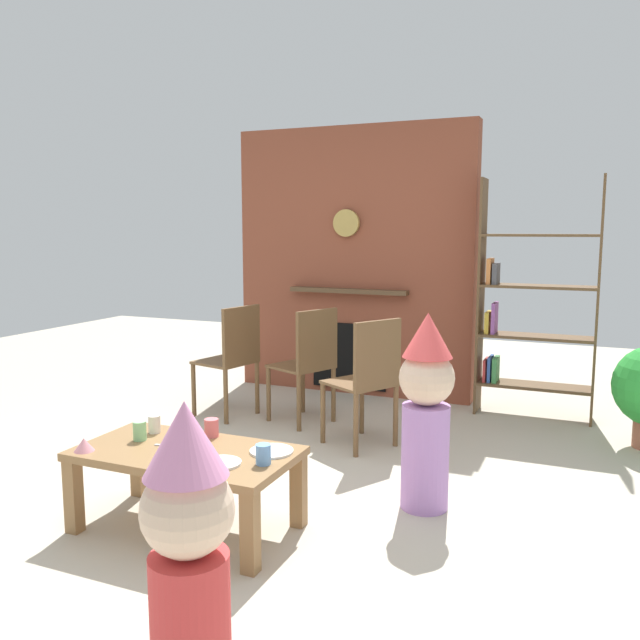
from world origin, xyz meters
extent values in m
plane|color=#BCB29E|center=(0.00, 0.00, 0.00)|extent=(12.00, 12.00, 0.00)
cube|color=brown|center=(-0.46, 2.60, 1.20)|extent=(2.20, 0.18, 2.40)
cube|color=black|center=(-0.46, 2.50, 0.35)|extent=(0.70, 0.02, 0.60)
cube|color=brown|center=(-0.46, 2.46, 0.95)|extent=(1.10, 0.10, 0.04)
cylinder|color=tan|center=(-0.48, 2.48, 1.55)|extent=(0.24, 0.04, 0.24)
cube|color=brown|center=(0.72, 2.40, 0.95)|extent=(0.02, 0.28, 1.90)
cube|color=brown|center=(1.60, 2.40, 0.95)|extent=(0.02, 0.28, 1.90)
cube|color=brown|center=(1.16, 2.40, 0.25)|extent=(0.86, 0.28, 0.02)
cube|color=brown|center=(1.16, 2.40, 0.65)|extent=(0.86, 0.28, 0.02)
cube|color=brown|center=(1.16, 2.40, 1.05)|extent=(0.86, 0.28, 0.02)
cube|color=brown|center=(1.16, 2.40, 1.45)|extent=(0.86, 0.28, 0.02)
cube|color=#B23333|center=(0.78, 2.40, 0.35)|extent=(0.02, 0.20, 0.18)
cube|color=#3359A5|center=(0.82, 2.40, 0.36)|extent=(0.02, 0.20, 0.21)
cube|color=#3F8C4C|center=(0.86, 2.40, 0.36)|extent=(0.04, 0.20, 0.20)
cube|color=gold|center=(0.79, 2.40, 0.75)|extent=(0.03, 0.20, 0.17)
cube|color=#8C4C99|center=(0.84, 2.40, 0.78)|extent=(0.03, 0.20, 0.25)
cube|color=#D87F3F|center=(0.79, 2.40, 1.16)|extent=(0.03, 0.20, 0.20)
cube|color=#4C4C51|center=(0.84, 2.40, 1.14)|extent=(0.04, 0.20, 0.17)
cube|color=olive|center=(-0.24, -0.37, 0.39)|extent=(1.09, 0.59, 0.04)
cube|color=olive|center=(-0.74, -0.62, 0.19)|extent=(0.07, 0.07, 0.37)
cube|color=olive|center=(0.26, -0.62, 0.19)|extent=(0.07, 0.07, 0.37)
cube|color=olive|center=(-0.74, -0.12, 0.19)|extent=(0.07, 0.07, 0.37)
cube|color=olive|center=(0.26, -0.12, 0.19)|extent=(0.07, 0.07, 0.37)
cylinder|color=silver|center=(-0.56, -0.21, 0.46)|extent=(0.06, 0.06, 0.09)
cylinder|color=#8CD18C|center=(-0.55, -0.34, 0.46)|extent=(0.07, 0.07, 0.10)
cylinder|color=#669EE0|center=(0.21, -0.40, 0.46)|extent=(0.07, 0.07, 0.10)
cylinder|color=#E5666B|center=(-0.24, -0.15, 0.46)|extent=(0.08, 0.08, 0.10)
cylinder|color=#8CD18C|center=(-0.15, -0.49, 0.46)|extent=(0.06, 0.06, 0.09)
cylinder|color=white|center=(0.02, -0.48, 0.42)|extent=(0.19, 0.19, 0.01)
cylinder|color=white|center=(0.16, -0.24, 0.42)|extent=(0.22, 0.22, 0.01)
cone|color=pink|center=(-0.69, -0.59, 0.45)|extent=(0.10, 0.10, 0.07)
cube|color=silver|center=(-0.35, -0.36, 0.42)|extent=(0.15, 0.05, 0.01)
cylinder|color=#D13838|center=(0.52, -1.46, 0.27)|extent=(0.24, 0.24, 0.54)
sphere|color=beige|center=(0.52, -1.46, 0.68)|extent=(0.28, 0.28, 0.28)
cone|color=pink|center=(0.52, -1.46, 0.90)|extent=(0.25, 0.25, 0.22)
cylinder|color=#B27FCC|center=(0.79, 0.35, 0.29)|extent=(0.26, 0.26, 0.57)
sphere|color=beige|center=(0.79, 0.35, 0.72)|extent=(0.30, 0.30, 0.30)
cone|color=#EA4C4C|center=(0.79, 0.35, 0.95)|extent=(0.27, 0.27, 0.24)
cube|color=brown|center=(-1.14, 1.46, 0.44)|extent=(0.48, 0.48, 0.02)
cube|color=brown|center=(-0.96, 1.42, 0.68)|extent=(0.12, 0.40, 0.45)
cylinder|color=brown|center=(-1.27, 1.68, 0.21)|extent=(0.04, 0.04, 0.43)
cylinder|color=brown|center=(-1.35, 1.33, 0.21)|extent=(0.04, 0.04, 0.43)
cylinder|color=brown|center=(-0.92, 1.59, 0.21)|extent=(0.04, 0.04, 0.43)
cylinder|color=brown|center=(-1.00, 1.24, 0.21)|extent=(0.04, 0.04, 0.43)
cube|color=brown|center=(-0.50, 1.54, 0.44)|extent=(0.53, 0.53, 0.02)
cube|color=brown|center=(-0.33, 1.46, 0.68)|extent=(0.19, 0.38, 0.45)
cylinder|color=brown|center=(-0.59, 1.78, 0.21)|extent=(0.04, 0.04, 0.43)
cylinder|color=brown|center=(-0.74, 1.45, 0.21)|extent=(0.04, 0.04, 0.43)
cylinder|color=brown|center=(-0.26, 1.63, 0.21)|extent=(0.04, 0.04, 0.43)
cylinder|color=brown|center=(-0.41, 1.30, 0.21)|extent=(0.04, 0.04, 0.43)
cube|color=brown|center=(0.11, 1.19, 0.44)|extent=(0.55, 0.55, 0.02)
cube|color=brown|center=(0.27, 1.10, 0.68)|extent=(0.22, 0.36, 0.45)
cylinder|color=brown|center=(0.04, 1.44, 0.21)|extent=(0.04, 0.04, 0.43)
cylinder|color=brown|center=(-0.14, 1.12, 0.21)|extent=(0.04, 0.04, 0.43)
cylinder|color=brown|center=(0.35, 1.26, 0.21)|extent=(0.04, 0.04, 0.43)
cylinder|color=brown|center=(0.18, 0.94, 0.21)|extent=(0.04, 0.04, 0.43)
camera|label=1|loc=(1.59, -2.98, 1.50)|focal=36.67mm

